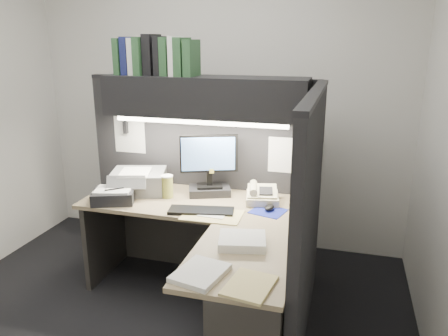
{
  "coord_description": "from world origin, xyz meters",
  "views": [
    {
      "loc": [
        1.16,
        -2.38,
        1.92
      ],
      "look_at": [
        0.34,
        0.51,
        1.03
      ],
      "focal_mm": 35.0,
      "sensor_mm": 36.0,
      "label": 1
    }
  ],
  "objects_px": {
    "desk": "(215,278)",
    "coffee_cup": "(167,187)",
    "keyboard": "(201,211)",
    "overhead_shelf": "(205,97)",
    "telephone": "(262,196)",
    "notebook_stack": "(114,196)",
    "monitor": "(209,171)",
    "printer": "(139,181)"
  },
  "relations": [
    {
      "from": "printer",
      "to": "coffee_cup",
      "type": "bearing_deg",
      "value": -30.45
    },
    {
      "from": "overhead_shelf",
      "to": "telephone",
      "type": "distance_m",
      "value": 0.86
    },
    {
      "from": "desk",
      "to": "notebook_stack",
      "type": "distance_m",
      "value": 1.04
    },
    {
      "from": "keyboard",
      "to": "desk",
      "type": "bearing_deg",
      "value": -70.26
    },
    {
      "from": "monitor",
      "to": "telephone",
      "type": "relative_size",
      "value": 1.93
    },
    {
      "from": "desk",
      "to": "coffee_cup",
      "type": "bearing_deg",
      "value": 133.89
    },
    {
      "from": "keyboard",
      "to": "coffee_cup",
      "type": "xyz_separation_m",
      "value": [
        -0.35,
        0.22,
        0.07
      ]
    },
    {
      "from": "keyboard",
      "to": "coffee_cup",
      "type": "bearing_deg",
      "value": 137.57
    },
    {
      "from": "monitor",
      "to": "printer",
      "type": "height_order",
      "value": "monitor"
    },
    {
      "from": "monitor",
      "to": "coffee_cup",
      "type": "relative_size",
      "value": 2.89
    },
    {
      "from": "keyboard",
      "to": "coffee_cup",
      "type": "height_order",
      "value": "coffee_cup"
    },
    {
      "from": "coffee_cup",
      "to": "notebook_stack",
      "type": "distance_m",
      "value": 0.41
    },
    {
      "from": "notebook_stack",
      "to": "printer",
      "type": "bearing_deg",
      "value": 74.37
    },
    {
      "from": "monitor",
      "to": "keyboard",
      "type": "xyz_separation_m",
      "value": [
        0.06,
        -0.37,
        -0.18
      ]
    },
    {
      "from": "overhead_shelf",
      "to": "printer",
      "type": "xyz_separation_m",
      "value": [
        -0.54,
        -0.1,
        -0.69
      ]
    },
    {
      "from": "coffee_cup",
      "to": "printer",
      "type": "height_order",
      "value": "same"
    },
    {
      "from": "coffee_cup",
      "to": "notebook_stack",
      "type": "bearing_deg",
      "value": -150.45
    },
    {
      "from": "keyboard",
      "to": "telephone",
      "type": "distance_m",
      "value": 0.5
    },
    {
      "from": "telephone",
      "to": "coffee_cup",
      "type": "height_order",
      "value": "coffee_cup"
    },
    {
      "from": "keyboard",
      "to": "telephone",
      "type": "height_order",
      "value": "telephone"
    },
    {
      "from": "keyboard",
      "to": "coffee_cup",
      "type": "relative_size",
      "value": 2.76
    },
    {
      "from": "desk",
      "to": "notebook_stack",
      "type": "height_order",
      "value": "notebook_stack"
    },
    {
      "from": "desk",
      "to": "printer",
      "type": "relative_size",
      "value": 4.06
    },
    {
      "from": "printer",
      "to": "notebook_stack",
      "type": "relative_size",
      "value": 1.37
    },
    {
      "from": "monitor",
      "to": "overhead_shelf",
      "type": "bearing_deg",
      "value": 126.06
    },
    {
      "from": "telephone",
      "to": "desk",
      "type": "bearing_deg",
      "value": -116.24
    },
    {
      "from": "keyboard",
      "to": "notebook_stack",
      "type": "bearing_deg",
      "value": 167.99
    },
    {
      "from": "keyboard",
      "to": "monitor",
      "type": "bearing_deg",
      "value": 88.45
    },
    {
      "from": "desk",
      "to": "overhead_shelf",
      "type": "height_order",
      "value": "overhead_shelf"
    },
    {
      "from": "monitor",
      "to": "notebook_stack",
      "type": "height_order",
      "value": "monitor"
    },
    {
      "from": "coffee_cup",
      "to": "notebook_stack",
      "type": "relative_size",
      "value": 0.55
    },
    {
      "from": "monitor",
      "to": "printer",
      "type": "distance_m",
      "value": 0.59
    },
    {
      "from": "desk",
      "to": "notebook_stack",
      "type": "relative_size",
      "value": 5.58
    },
    {
      "from": "monitor",
      "to": "printer",
      "type": "relative_size",
      "value": 1.16
    },
    {
      "from": "monitor",
      "to": "telephone",
      "type": "xyz_separation_m",
      "value": [
        0.43,
        -0.05,
        -0.14
      ]
    },
    {
      "from": "desk",
      "to": "keyboard",
      "type": "relative_size",
      "value": 3.68
    },
    {
      "from": "overhead_shelf",
      "to": "telephone",
      "type": "relative_size",
      "value": 6.19
    },
    {
      "from": "overhead_shelf",
      "to": "printer",
      "type": "height_order",
      "value": "overhead_shelf"
    },
    {
      "from": "overhead_shelf",
      "to": "keyboard",
      "type": "distance_m",
      "value": 0.86
    },
    {
      "from": "monitor",
      "to": "notebook_stack",
      "type": "bearing_deg",
      "value": -173.2
    },
    {
      "from": "coffee_cup",
      "to": "monitor",
      "type": "bearing_deg",
      "value": 26.3
    },
    {
      "from": "overhead_shelf",
      "to": "coffee_cup",
      "type": "bearing_deg",
      "value": -146.8
    }
  ]
}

